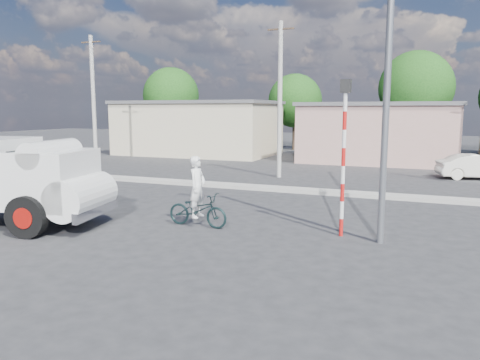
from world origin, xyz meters
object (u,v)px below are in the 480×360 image
at_px(cyclist, 198,197).
at_px(car_cream, 477,167).
at_px(traffic_pole, 344,145).
at_px(truck, 1,178).
at_px(streetlight, 382,53).
at_px(bicycle, 198,210).

distance_m(cyclist, car_cream, 16.80).
xyz_separation_m(car_cream, traffic_pole, (-4.45, -13.78, 1.95)).
bearing_deg(cyclist, traffic_pole, -79.61).
bearing_deg(truck, streetlight, 2.22).
xyz_separation_m(cyclist, traffic_pole, (4.26, 0.59, 1.66)).
distance_m(car_cream, streetlight, 15.14).
height_order(truck, traffic_pole, traffic_pole).
relative_size(cyclist, streetlight, 0.21).
bearing_deg(streetlight, traffic_pole, 162.27).
height_order(bicycle, traffic_pole, traffic_pole).
bearing_deg(truck, bicycle, 10.41).
bearing_deg(truck, car_cream, 38.57).
bearing_deg(cyclist, streetlight, -84.29).
relative_size(traffic_pole, streetlight, 0.48).
relative_size(bicycle, streetlight, 0.22).
height_order(car_cream, traffic_pole, traffic_pole).
relative_size(car_cream, streetlight, 0.43).
distance_m(truck, streetlight, 11.64).
relative_size(car_cream, traffic_pole, 0.89).
height_order(truck, streetlight, streetlight).
relative_size(bicycle, cyclist, 1.06).
height_order(car_cream, streetlight, streetlight).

